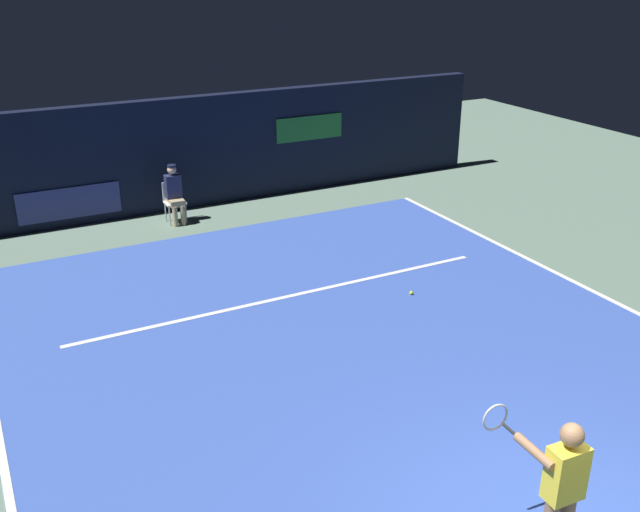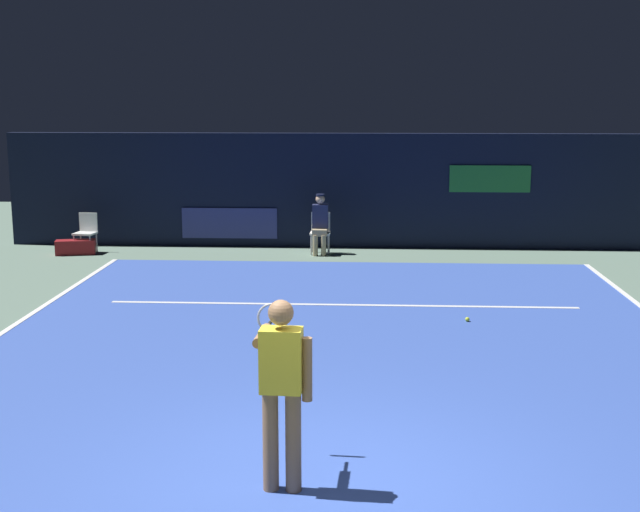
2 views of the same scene
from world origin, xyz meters
name	(u,v)px [view 2 (image 2 of 2)]	position (x,y,z in m)	size (l,w,h in m)	color
ground_plane	(338,340)	(0.00, 4.68, 0.00)	(30.79, 30.79, 0.00)	slate
court_surface	(338,339)	(0.00, 4.68, 0.01)	(9.94, 11.36, 0.01)	#3856B2
line_sideline_right	(1,333)	(-4.92, 4.68, 0.01)	(0.10, 11.36, 0.01)	white
line_service	(342,305)	(0.00, 6.66, 0.01)	(7.75, 0.10, 0.01)	white
back_wall	(349,191)	(0.00, 12.27, 1.30)	(15.72, 0.33, 2.60)	black
tennis_player	(282,383)	(-0.34, -0.01, 0.99)	(0.58, 0.95, 1.73)	#8C6647
line_judge_on_chair	(320,223)	(-0.62, 11.31, 0.69)	(0.44, 0.53, 1.32)	white
courtside_chair_near	(86,230)	(-5.80, 11.20, 0.50)	(0.48, 0.46, 0.88)	white
tennis_ball	(467,319)	(1.95, 5.73, 0.05)	(0.07, 0.07, 0.07)	#CCE033
equipment_bag	(76,247)	(-5.98, 10.96, 0.16)	(0.84, 0.32, 0.32)	maroon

